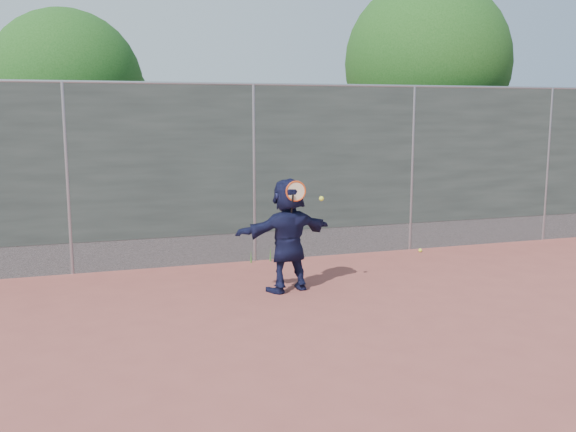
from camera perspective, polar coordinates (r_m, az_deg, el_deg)
name	(u,v)px	position (r m, az deg, el deg)	size (l,w,h in m)	color
ground	(328,323)	(7.95, 3.59, -9.50)	(80.00, 80.00, 0.00)	#9E4C42
player	(288,235)	(9.14, 0.00, -1.69)	(1.52, 0.48, 1.63)	#141738
ball_ground	(420,250)	(12.03, 11.67, -3.00)	(0.07, 0.07, 0.07)	yellow
fence	(254,169)	(10.90, -3.05, 4.16)	(20.00, 0.06, 3.03)	#38423D
swing_action	(298,193)	(8.88, 0.91, 2.04)	(0.58, 0.13, 0.51)	#CE4013
tree_right	(433,68)	(14.79, 12.78, 12.70)	(3.78, 3.60, 5.39)	#382314
tree_left	(74,92)	(13.56, -18.47, 10.45)	(3.15, 3.00, 4.53)	#382314
weed_clump	(273,253)	(11.09, -1.36, -3.32)	(0.68, 0.07, 0.30)	#387226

